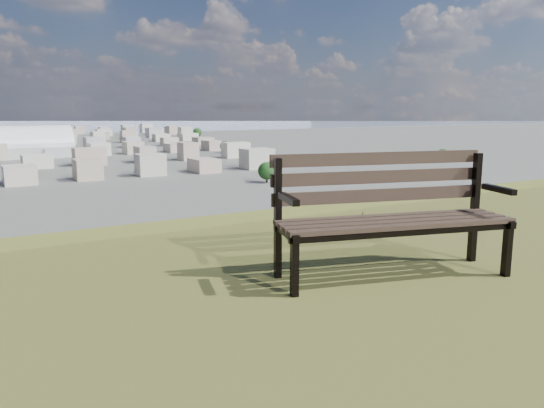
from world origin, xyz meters
TOP-DOWN VIEW (x-y plane):
  - park_bench at (1.36, 1.63)m, footprint 2.02×1.10m
  - arena at (23.55, 306.16)m, footprint 52.09×22.57m

SIDE VIEW (x-z plane):
  - arena at x=23.55m, z-range -5.78..16.09m
  - park_bench at x=1.36m, z-range 25.07..26.08m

